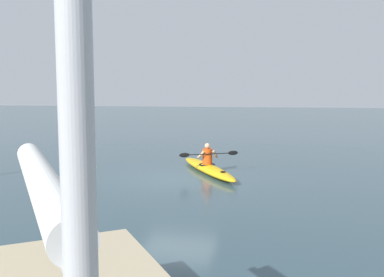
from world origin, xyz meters
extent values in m
plane|color=#334C56|center=(0.00, 0.00, 0.00)|extent=(160.00, 160.00, 0.00)
ellipsoid|color=#EAB214|center=(-0.74, -1.55, 0.15)|extent=(3.20, 4.82, 0.31)
torus|color=black|center=(-0.72, -1.59, 0.29)|extent=(0.84, 0.84, 0.04)
cylinder|color=black|center=(-1.52, -0.21, 0.30)|extent=(0.18, 0.18, 0.02)
cylinder|color=#E04C14|center=(-0.73, -1.57, 0.60)|extent=(0.36, 0.36, 0.58)
sphere|color=tan|center=(-0.73, -1.57, 1.00)|extent=(0.21, 0.21, 0.21)
cylinder|color=black|center=(-0.83, -1.40, 0.72)|extent=(1.67, 0.99, 0.03)
ellipsoid|color=black|center=(-1.66, -1.88, 0.72)|extent=(0.37, 0.24, 0.17)
ellipsoid|color=black|center=(0.00, -0.92, 0.72)|extent=(0.37, 0.24, 0.17)
cylinder|color=tan|center=(-1.01, -1.65, 0.68)|extent=(0.23, 0.29, 0.34)
cylinder|color=tan|center=(-0.53, -1.36, 0.68)|extent=(0.32, 0.13, 0.34)
cylinder|color=silver|center=(-2.04, 11.46, 2.28)|extent=(1.84, 2.39, 0.09)
cylinder|color=white|center=(-2.04, 11.46, 2.38)|extent=(1.75, 2.22, 0.20)
camera|label=1|loc=(-3.60, 13.92, 2.94)|focal=39.66mm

